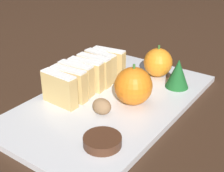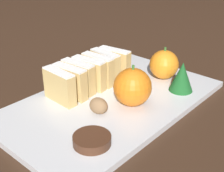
{
  "view_description": "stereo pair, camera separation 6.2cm",
  "coord_description": "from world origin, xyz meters",
  "px_view_note": "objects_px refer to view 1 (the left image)",
  "views": [
    {
      "loc": [
        0.32,
        -0.46,
        0.32
      ],
      "look_at": [
        0.0,
        0.0,
        0.04
      ],
      "focal_mm": 50.0,
      "sensor_mm": 36.0,
      "label": 1
    },
    {
      "loc": [
        0.37,
        -0.42,
        0.32
      ],
      "look_at": [
        0.0,
        0.0,
        0.04
      ],
      "focal_mm": 50.0,
      "sensor_mm": 36.0,
      "label": 2
    }
  ],
  "objects_px": {
    "orange_near": "(158,62)",
    "orange_far": "(133,86)",
    "walnut": "(102,106)",
    "chocolate_cookie": "(102,141)"
  },
  "relations": [
    {
      "from": "orange_far",
      "to": "chocolate_cookie",
      "type": "xyz_separation_m",
      "value": [
        0.03,
        -0.14,
        -0.03
      ]
    },
    {
      "from": "walnut",
      "to": "chocolate_cookie",
      "type": "bearing_deg",
      "value": -52.46
    },
    {
      "from": "orange_near",
      "to": "orange_far",
      "type": "xyz_separation_m",
      "value": [
        0.02,
        -0.15,
        0.0
      ]
    },
    {
      "from": "chocolate_cookie",
      "to": "walnut",
      "type": "bearing_deg",
      "value": 127.54
    },
    {
      "from": "walnut",
      "to": "orange_far",
      "type": "bearing_deg",
      "value": 68.98
    },
    {
      "from": "orange_far",
      "to": "walnut",
      "type": "distance_m",
      "value": 0.08
    },
    {
      "from": "orange_near",
      "to": "walnut",
      "type": "bearing_deg",
      "value": -91.0
    },
    {
      "from": "orange_far",
      "to": "walnut",
      "type": "bearing_deg",
      "value": -111.02
    },
    {
      "from": "orange_near",
      "to": "walnut",
      "type": "height_order",
      "value": "orange_near"
    },
    {
      "from": "orange_near",
      "to": "chocolate_cookie",
      "type": "relative_size",
      "value": 1.2
    }
  ]
}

